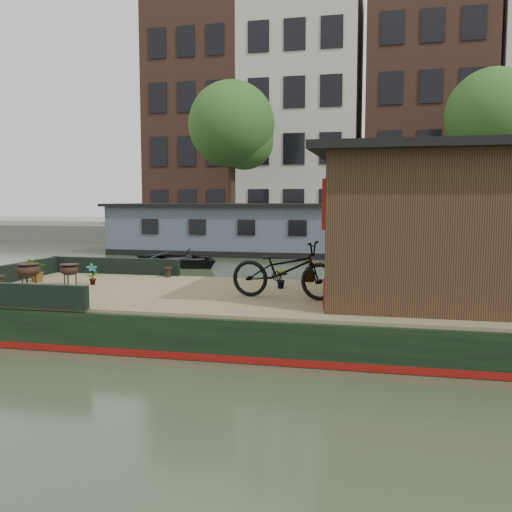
% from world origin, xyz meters
% --- Properties ---
extents(ground, '(120.00, 120.00, 0.00)m').
position_xyz_m(ground, '(0.00, 0.00, 0.00)').
color(ground, '#2F3B25').
rests_on(ground, ground).
extents(houseboat_hull, '(14.01, 4.02, 0.60)m').
position_xyz_m(houseboat_hull, '(-1.33, 0.00, 0.27)').
color(houseboat_hull, black).
rests_on(houseboat_hull, ground).
extents(houseboat_deck, '(11.80, 3.80, 0.05)m').
position_xyz_m(houseboat_deck, '(0.00, 0.00, 0.62)').
color(houseboat_deck, olive).
rests_on(houseboat_deck, houseboat_hull).
extents(bow_bulwark, '(3.00, 4.00, 0.35)m').
position_xyz_m(bow_bulwark, '(-5.07, 0.00, 0.82)').
color(bow_bulwark, black).
rests_on(bow_bulwark, houseboat_deck).
extents(cabin, '(4.00, 3.50, 2.42)m').
position_xyz_m(cabin, '(2.19, 0.00, 1.88)').
color(cabin, black).
rests_on(cabin, houseboat_deck).
extents(bicycle, '(1.86, 0.83, 0.94)m').
position_xyz_m(bicycle, '(-0.33, -0.33, 1.12)').
color(bicycle, black).
rests_on(bicycle, houseboat_deck).
extents(potted_plant_a, '(0.25, 0.26, 0.41)m').
position_xyz_m(potted_plant_a, '(-4.16, 0.34, 0.85)').
color(potted_plant_a, maroon).
rests_on(potted_plant_a, houseboat_deck).
extents(potted_plant_b, '(0.23, 0.24, 0.34)m').
position_xyz_m(potted_plant_b, '(-0.59, 0.71, 0.82)').
color(potted_plant_b, maroon).
rests_on(potted_plant_b, houseboat_deck).
extents(potted_plant_c, '(0.52, 0.50, 0.44)m').
position_xyz_m(potted_plant_c, '(-5.44, 0.44, 0.87)').
color(potted_plant_c, '#A5402F').
rests_on(potted_plant_c, houseboat_deck).
extents(potted_plant_d, '(0.32, 0.32, 0.47)m').
position_xyz_m(potted_plant_d, '(-0.19, 1.70, 0.88)').
color(potted_plant_d, brown).
rests_on(potted_plant_d, houseboat_deck).
extents(potted_plant_e, '(0.18, 0.18, 0.29)m').
position_xyz_m(potted_plant_e, '(-4.48, -1.66, 0.80)').
color(potted_plant_e, maroon).
rests_on(potted_plant_e, houseboat_deck).
extents(brazier_front, '(0.47, 0.47, 0.41)m').
position_xyz_m(brazier_front, '(-4.52, 0.13, 0.86)').
color(brazier_front, black).
rests_on(brazier_front, houseboat_deck).
extents(brazier_rear, '(0.54, 0.54, 0.45)m').
position_xyz_m(brazier_rear, '(-5.10, -0.29, 0.88)').
color(brazier_rear, black).
rests_on(brazier_rear, houseboat_deck).
extents(bollard_port, '(0.18, 0.18, 0.20)m').
position_xyz_m(bollard_port, '(-3.17, 1.70, 0.75)').
color(bollard_port, black).
rests_on(bollard_port, houseboat_deck).
extents(bollard_stbd, '(0.21, 0.21, 0.23)m').
position_xyz_m(bollard_stbd, '(-5.60, -0.43, 0.77)').
color(bollard_stbd, black).
rests_on(bollard_stbd, houseboat_deck).
extents(dinghy, '(4.30, 3.88, 0.73)m').
position_xyz_m(dinghy, '(-5.66, 9.03, 0.37)').
color(dinghy, black).
rests_on(dinghy, ground).
extents(far_houseboat, '(20.40, 4.40, 2.11)m').
position_xyz_m(far_houseboat, '(0.00, 14.00, 0.97)').
color(far_houseboat, '#4B5764').
rests_on(far_houseboat, ground).
extents(quay, '(60.00, 6.00, 0.90)m').
position_xyz_m(quay, '(0.00, 20.50, 0.45)').
color(quay, '#47443F').
rests_on(quay, ground).
extents(townhouse_row, '(27.25, 8.00, 16.50)m').
position_xyz_m(townhouse_row, '(0.15, 27.50, 7.90)').
color(townhouse_row, brown).
rests_on(townhouse_row, ground).
extents(tree_left, '(4.40, 4.40, 7.40)m').
position_xyz_m(tree_left, '(-6.36, 19.07, 5.89)').
color(tree_left, '#332316').
rests_on(tree_left, quay).
extents(tree_right, '(4.40, 4.40, 7.40)m').
position_xyz_m(tree_right, '(6.14, 19.07, 5.89)').
color(tree_right, '#332316').
rests_on(tree_right, quay).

